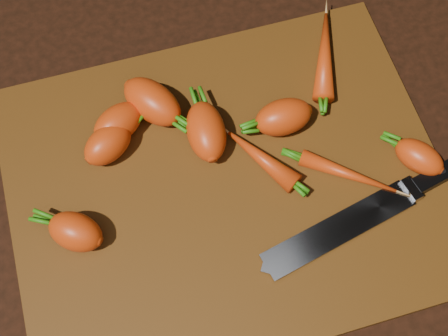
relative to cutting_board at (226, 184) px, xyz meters
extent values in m
cube|color=black|center=(0.00, 0.00, -0.01)|extent=(2.00, 2.00, 0.01)
cube|color=#5D340E|center=(0.00, 0.00, 0.00)|extent=(0.50, 0.40, 0.01)
ellipsoid|color=#F0420C|center=(-0.10, 0.10, 0.03)|extent=(0.08, 0.07, 0.04)
ellipsoid|color=#F0420C|center=(-0.18, -0.02, 0.03)|extent=(0.07, 0.07, 0.04)
ellipsoid|color=#F0420C|center=(-0.06, 0.11, 0.03)|extent=(0.08, 0.09, 0.05)
ellipsoid|color=#F0420C|center=(-0.01, 0.06, 0.03)|extent=(0.05, 0.08, 0.05)
ellipsoid|color=#F0420C|center=(0.09, 0.05, 0.03)|extent=(0.07, 0.05, 0.04)
ellipsoid|color=#F0420C|center=(-0.12, 0.08, 0.03)|extent=(0.07, 0.07, 0.04)
ellipsoid|color=#F0420C|center=(0.22, -0.04, 0.02)|extent=(0.06, 0.07, 0.04)
ellipsoid|color=#F0420C|center=(0.17, 0.13, 0.02)|extent=(0.07, 0.13, 0.03)
ellipsoid|color=#F0420C|center=(0.14, -0.03, 0.02)|extent=(0.10, 0.09, 0.02)
ellipsoid|color=#F0420C|center=(0.05, 0.01, 0.02)|extent=(0.08, 0.10, 0.03)
cube|color=gray|center=(0.01, -0.11, 0.01)|extent=(0.19, 0.07, 0.00)
cube|color=gray|center=(0.11, -0.09, 0.01)|extent=(0.02, 0.03, 0.01)
cube|color=black|center=(0.17, -0.08, 0.01)|extent=(0.11, 0.04, 0.02)
cylinder|color=#B2B2B7|center=(0.15, -0.08, 0.02)|extent=(0.01, 0.01, 0.00)
camera|label=1|loc=(-0.08, -0.27, 0.67)|focal=50.00mm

